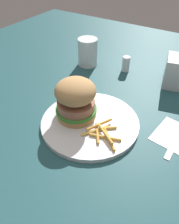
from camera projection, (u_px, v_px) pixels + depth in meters
The scene contains 9 objects.
ground_plane at pixel (93, 121), 0.60m from camera, with size 1.60×1.60×0.00m, color #1E474C.
plate at pixel (90, 122), 0.59m from camera, with size 0.26×0.26×0.01m, color silver.
sandwich at pixel (76, 99), 0.57m from camera, with size 0.11×0.11×0.11m.
fries_pile at pixel (102, 132), 0.54m from camera, with size 0.10×0.09×0.01m.
napkin at pixel (178, 137), 0.56m from camera, with size 0.11×0.11×0.00m, color white.
fork at pixel (178, 136), 0.56m from camera, with size 0.02×0.17×0.00m.
drink_glass at pixel (88, 53), 0.83m from camera, with size 0.07×0.07×0.10m.
napkin_dispenser at pixel (174, 71), 0.72m from camera, with size 0.09×0.06×0.10m, color #B7BABF.
salt_shaker at pixel (126, 64), 0.80m from camera, with size 0.03×0.03×0.06m, color white.
Camera 1 is at (-0.23, 0.38, 0.41)m, focal length 35.04 mm.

